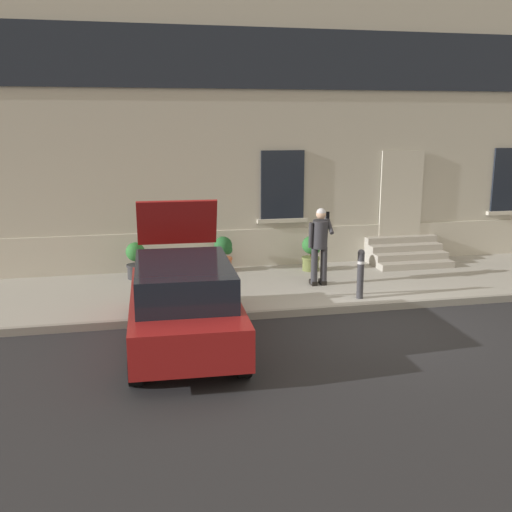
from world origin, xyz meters
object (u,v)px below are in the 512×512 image
(bollard_near_person, at_px, (361,272))
(planter_terracotta, at_px, (224,253))
(hatchback_car_red, at_px, (184,302))
(planter_olive, at_px, (311,252))
(planter_charcoal, at_px, (136,259))
(person_on_phone, at_px, (320,242))
(bollard_far_left, at_px, (204,281))

(bollard_near_person, height_order, planter_terracotta, bollard_near_person)
(hatchback_car_red, relative_size, planter_olive, 4.79)
(hatchback_car_red, distance_m, planter_charcoal, 4.25)
(person_on_phone, height_order, planter_olive, person_on_phone)
(person_on_phone, distance_m, planter_terracotta, 2.62)
(person_on_phone, bearing_deg, planter_charcoal, 146.83)
(bollard_far_left, relative_size, planter_charcoal, 1.22)
(planter_terracotta, bearing_deg, bollard_far_left, -106.27)
(planter_olive, bearing_deg, planter_terracotta, 169.47)
(planter_terracotta, xyz_separation_m, planter_olive, (2.11, -0.39, 0.00))
(person_on_phone, xyz_separation_m, planter_terracotta, (-1.88, 1.75, -0.55))
(bollard_far_left, height_order, person_on_phone, person_on_phone)
(planter_charcoal, height_order, planter_olive, same)
(bollard_near_person, bearing_deg, planter_olive, 96.70)
(bollard_far_left, height_order, planter_terracotta, bollard_far_left)
(hatchback_car_red, bearing_deg, planter_terracotta, 72.76)
(planter_olive, bearing_deg, bollard_near_person, -83.30)
(bollard_near_person, bearing_deg, bollard_far_left, 180.00)
(planter_charcoal, bearing_deg, planter_terracotta, 7.60)
(bollard_near_person, relative_size, bollard_far_left, 1.00)
(hatchback_car_red, bearing_deg, planter_olive, 49.36)
(planter_olive, bearing_deg, planter_charcoal, 178.50)
(hatchback_car_red, distance_m, planter_terracotta, 4.68)
(hatchback_car_red, distance_m, person_on_phone, 4.27)
(bollard_far_left, relative_size, planter_olive, 1.22)
(bollard_far_left, bearing_deg, bollard_near_person, 0.00)
(hatchback_car_red, height_order, bollard_far_left, hatchback_car_red)
(person_on_phone, bearing_deg, planter_terracotta, 124.11)
(bollard_far_left, distance_m, planter_charcoal, 2.90)
(bollard_far_left, distance_m, planter_terracotta, 3.01)
(planter_charcoal, height_order, planter_terracotta, same)
(bollard_near_person, height_order, planter_charcoal, bollard_near_person)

